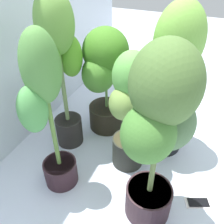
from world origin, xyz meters
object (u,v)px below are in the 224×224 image
(potted_plant_back_right, at_px, (104,75))
(cell_phone, at_px, (198,203))
(potted_plant_front_right, at_px, (176,74))
(potted_plant_back_left, at_px, (46,112))
(potted_plant_back_center, at_px, (59,62))
(potted_plant_front_left, at_px, (159,128))
(floor_fan, at_px, (177,88))
(potted_plant_center, at_px, (131,108))

(potted_plant_back_right, height_order, cell_phone, potted_plant_back_right)
(potted_plant_front_right, relative_size, cell_phone, 6.13)
(potted_plant_back_left, bearing_deg, potted_plant_back_center, 21.01)
(potted_plant_back_left, xyz_separation_m, potted_plant_front_left, (0.02, -0.54, 0.06))
(potted_plant_back_right, height_order, floor_fan, potted_plant_back_right)
(potted_plant_center, bearing_deg, potted_plant_front_left, -144.26)
(potted_plant_front_left, xyz_separation_m, floor_fan, (0.97, 0.05, -0.35))
(potted_plant_front_left, distance_m, cell_phone, 0.65)
(potted_plant_front_right, distance_m, floor_fan, 0.54)
(potted_plant_back_left, distance_m, potted_plant_back_center, 0.38)
(potted_plant_front_right, xyz_separation_m, cell_phone, (-0.39, -0.29, -0.56))
(potted_plant_center, xyz_separation_m, potted_plant_back_left, (-0.32, 0.33, 0.09))
(potted_plant_front_right, xyz_separation_m, potted_plant_front_left, (-0.54, -0.03, 0.02))
(potted_plant_front_left, bearing_deg, potted_plant_back_left, 92.45)
(potted_plant_center, height_order, cell_phone, potted_plant_center)
(potted_plant_front_right, relative_size, potted_plant_back_center, 0.95)
(potted_plant_back_left, distance_m, potted_plant_back_right, 0.59)
(cell_phone, distance_m, floor_fan, 0.90)
(potted_plant_front_right, relative_size, floor_fan, 2.65)
(potted_plant_front_right, height_order, floor_fan, potted_plant_front_right)
(potted_plant_back_center, distance_m, cell_phone, 1.13)
(potted_plant_center, xyz_separation_m, cell_phone, (-0.14, -0.47, -0.43))
(potted_plant_center, bearing_deg, floor_fan, -13.26)
(potted_plant_back_left, bearing_deg, potted_plant_center, -46.37)
(potted_plant_front_right, bearing_deg, floor_fan, 2.83)
(floor_fan, bearing_deg, potted_plant_back_center, 28.49)
(potted_plant_back_right, relative_size, potted_plant_front_left, 0.81)
(potted_plant_back_right, xyz_separation_m, cell_phone, (-0.41, -0.76, -0.45))
(potted_plant_front_right, height_order, potted_plant_back_right, potted_plant_front_right)
(potted_plant_back_center, xyz_separation_m, cell_phone, (-0.16, -0.93, -0.62))
(potted_plant_back_center, bearing_deg, potted_plant_center, -92.86)
(potted_plant_back_right, bearing_deg, potted_plant_back_center, 145.40)
(potted_plant_back_center, relative_size, floor_fan, 2.78)
(floor_fan, bearing_deg, cell_phone, 92.94)
(floor_fan, bearing_deg, potted_plant_back_left, 45.80)
(potted_plant_front_right, bearing_deg, cell_phone, -143.49)
(potted_plant_center, bearing_deg, potted_plant_back_center, 87.14)
(cell_phone, bearing_deg, potted_plant_front_left, -82.01)
(potted_plant_center, bearing_deg, potted_plant_back_left, 133.63)
(potted_plant_front_right, xyz_separation_m, potted_plant_back_left, (-0.56, 0.51, -0.04))
(potted_plant_center, height_order, floor_fan, potted_plant_center)
(potted_plant_front_left, bearing_deg, floor_fan, 3.09)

